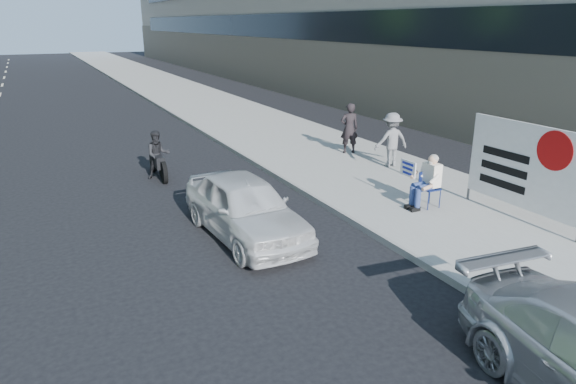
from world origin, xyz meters
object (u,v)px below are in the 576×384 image
jogger (391,140)px  white_sedan_near (245,207)px  seated_protester (426,179)px  motorcycle (158,157)px  protest_banner (524,166)px  pedestrian_woman (349,128)px

jogger → white_sedan_near: bearing=34.0°
seated_protester → jogger: 3.74m
jogger → white_sedan_near: size_ratio=0.42×
white_sedan_near → motorcycle: size_ratio=1.93×
seated_protester → white_sedan_near: seated_protester is taller
seated_protester → motorcycle: bearing=130.8°
protest_banner → motorcycle: bearing=130.9°
protest_banner → white_sedan_near: protest_banner is taller
jogger → pedestrian_woman: 2.05m
seated_protester → protest_banner: 2.13m
jogger → motorcycle: 7.08m
white_sedan_near → pedestrian_woman: bearing=36.8°
pedestrian_woman → protest_banner: protest_banner is taller
white_sedan_near → motorcycle: 5.29m
protest_banner → motorcycle: size_ratio=1.50×
jogger → protest_banner: (-0.20, -4.96, 0.42)m
seated_protester → pedestrian_woman: size_ratio=0.77×
pedestrian_woman → seated_protester: bearing=93.0°
motorcycle → jogger: bearing=-17.1°
white_sedan_near → protest_banner: bearing=-23.7°
seated_protester → protest_banner: bearing=-49.0°
protest_banner → motorcycle: (-6.42, 7.42, -0.76)m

